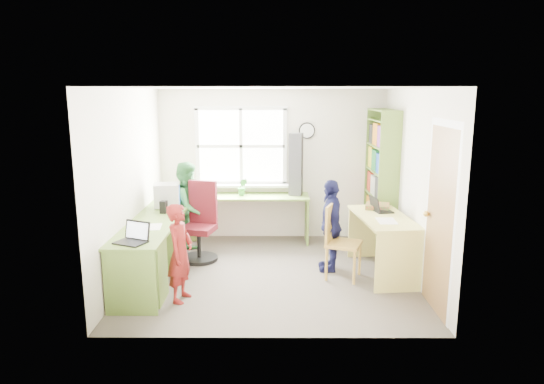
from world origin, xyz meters
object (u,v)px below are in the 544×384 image
at_px(wooden_chair, 338,238).
at_px(laptop_left, 133,237).
at_px(l_desk, 167,247).
at_px(person_red, 180,253).
at_px(right_desk, 383,232).
at_px(bookshelf, 381,183).
at_px(potted_plant, 243,187).
at_px(person_green, 189,208).
at_px(crt_monitor, 167,195).
at_px(person_navy, 331,225).
at_px(laptop_right, 379,208).
at_px(cd_tower, 296,164).
at_px(swivel_chair, 201,226).

relative_size(wooden_chair, laptop_left, 2.38).
distance_m(l_desk, person_red, 0.61).
distance_m(right_desk, person_red, 2.63).
distance_m(bookshelf, potted_plant, 2.13).
bearing_deg(person_green, crt_monitor, 152.94).
bearing_deg(person_navy, bookshelf, 141.51).
distance_m(l_desk, laptop_right, 2.84).
xyz_separation_m(laptop_right, cd_tower, (-1.07, 1.15, 0.42)).
distance_m(wooden_chair, person_green, 2.31).
height_order(swivel_chair, laptop_right, swivel_chair).
bearing_deg(laptop_right, person_green, 66.34).
xyz_separation_m(wooden_chair, laptop_left, (-2.35, -0.89, 0.28)).
relative_size(bookshelf, cd_tower, 2.14).
distance_m(right_desk, potted_plant, 2.38).
xyz_separation_m(l_desk, potted_plant, (0.84, 1.70, 0.43)).
height_order(bookshelf, wooden_chair, bookshelf).
bearing_deg(potted_plant, laptop_left, -113.27).
distance_m(l_desk, potted_plant, 1.95).
xyz_separation_m(crt_monitor, cd_tower, (1.85, 0.84, 0.32)).
bearing_deg(potted_plant, cd_tower, 2.81).
relative_size(laptop_left, laptop_right, 1.16).
distance_m(wooden_chair, crt_monitor, 2.47).
bearing_deg(potted_plant, bookshelf, -6.32).
distance_m(l_desk, swivel_chair, 0.92).
bearing_deg(laptop_right, swivel_chair, 71.87).
relative_size(potted_plant, person_red, 0.24).
relative_size(right_desk, person_green, 1.02).
distance_m(crt_monitor, laptop_left, 1.62).
height_order(l_desk, potted_plant, potted_plant).
bearing_deg(right_desk, person_navy, 164.55).
bearing_deg(laptop_left, person_green, 105.62).
relative_size(person_red, person_navy, 0.92).
xyz_separation_m(person_red, person_green, (-0.19, 1.70, 0.11)).
bearing_deg(cd_tower, wooden_chair, -58.94).
relative_size(laptop_left, person_red, 0.35).
bearing_deg(right_desk, wooden_chair, -171.25).
distance_m(l_desk, wooden_chair, 2.17).
bearing_deg(laptop_left, person_red, 44.30).
height_order(l_desk, crt_monitor, crt_monitor).
distance_m(bookshelf, person_navy, 1.40).
bearing_deg(wooden_chair, right_desk, 34.92).
height_order(swivel_chair, cd_tower, cd_tower).
bearing_deg(right_desk, person_red, -166.19).
distance_m(swivel_chair, person_red, 1.42).
xyz_separation_m(right_desk, person_navy, (-0.67, 0.12, 0.06)).
bearing_deg(crt_monitor, cd_tower, 15.28).
bearing_deg(potted_plant, wooden_chair, -49.17).
distance_m(person_green, person_navy, 2.13).
bearing_deg(crt_monitor, laptop_left, -99.92).
distance_m(crt_monitor, cd_tower, 2.06).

